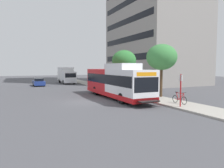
{
  "coord_description": "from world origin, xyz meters",
  "views": [
    {
      "loc": [
        -5.83,
        -18.86,
        3.28
      ],
      "look_at": [
        2.9,
        0.26,
        1.6
      ],
      "focal_mm": 33.8,
      "sensor_mm": 36.0,
      "label": 1
    }
  ],
  "objects_px": {
    "street_tree_mid_block": "(124,60)",
    "box_truck_background": "(66,75)",
    "bus_stop_sign_pole": "(181,88)",
    "parked_car_far_lane": "(39,82)",
    "transit_bus": "(116,82)",
    "street_tree_near_stop": "(162,57)",
    "bicycle_parked": "(179,99)"
  },
  "relations": [
    {
      "from": "bicycle_parked",
      "to": "transit_bus",
      "type": "bearing_deg",
      "value": 118.13
    },
    {
      "from": "transit_bus",
      "to": "parked_car_far_lane",
      "type": "xyz_separation_m",
      "value": [
        -6.03,
        19.0,
        -1.04
      ]
    },
    {
      "from": "transit_bus",
      "to": "parked_car_far_lane",
      "type": "distance_m",
      "value": 19.96
    },
    {
      "from": "transit_bus",
      "to": "street_tree_near_stop",
      "type": "height_order",
      "value": "street_tree_near_stop"
    },
    {
      "from": "transit_bus",
      "to": "bus_stop_sign_pole",
      "type": "relative_size",
      "value": 4.71
    },
    {
      "from": "bicycle_parked",
      "to": "box_truck_background",
      "type": "relative_size",
      "value": 0.25
    },
    {
      "from": "bicycle_parked",
      "to": "box_truck_background",
      "type": "distance_m",
      "value": 28.78
    },
    {
      "from": "street_tree_near_stop",
      "to": "transit_bus",
      "type": "bearing_deg",
      "value": 156.4
    },
    {
      "from": "bus_stop_sign_pole",
      "to": "bicycle_parked",
      "type": "xyz_separation_m",
      "value": [
        0.96,
        1.15,
        -1.09
      ]
    },
    {
      "from": "street_tree_near_stop",
      "to": "box_truck_background",
      "type": "height_order",
      "value": "street_tree_near_stop"
    },
    {
      "from": "transit_bus",
      "to": "street_tree_near_stop",
      "type": "relative_size",
      "value": 2.2
    },
    {
      "from": "box_truck_background",
      "to": "bus_stop_sign_pole",
      "type": "bearing_deg",
      "value": -85.02
    },
    {
      "from": "bicycle_parked",
      "to": "street_tree_mid_block",
      "type": "xyz_separation_m",
      "value": [
        0.6,
        11.47,
        3.62
      ]
    },
    {
      "from": "street_tree_near_stop",
      "to": "box_truck_background",
      "type": "relative_size",
      "value": 0.79
    },
    {
      "from": "street_tree_near_stop",
      "to": "parked_car_far_lane",
      "type": "bearing_deg",
      "value": 116.49
    },
    {
      "from": "bicycle_parked",
      "to": "parked_car_far_lane",
      "type": "xyz_separation_m",
      "value": [
        -9.24,
        25.0,
        0.1
      ]
    },
    {
      "from": "bus_stop_sign_pole",
      "to": "parked_car_far_lane",
      "type": "relative_size",
      "value": 0.58
    },
    {
      "from": "bus_stop_sign_pole",
      "to": "street_tree_mid_block",
      "type": "height_order",
      "value": "street_tree_mid_block"
    },
    {
      "from": "street_tree_mid_block",
      "to": "parked_car_far_lane",
      "type": "height_order",
      "value": "street_tree_mid_block"
    },
    {
      "from": "bicycle_parked",
      "to": "street_tree_near_stop",
      "type": "xyz_separation_m",
      "value": [
        1.18,
        4.09,
        3.76
      ]
    },
    {
      "from": "transit_bus",
      "to": "bus_stop_sign_pole",
      "type": "bearing_deg",
      "value": -72.57
    },
    {
      "from": "bus_stop_sign_pole",
      "to": "bicycle_parked",
      "type": "distance_m",
      "value": 1.85
    },
    {
      "from": "bicycle_parked",
      "to": "street_tree_mid_block",
      "type": "height_order",
      "value": "street_tree_mid_block"
    },
    {
      "from": "transit_bus",
      "to": "street_tree_near_stop",
      "type": "xyz_separation_m",
      "value": [
        4.39,
        -1.92,
        2.62
      ]
    },
    {
      "from": "transit_bus",
      "to": "bus_stop_sign_pole",
      "type": "distance_m",
      "value": 7.5
    },
    {
      "from": "transit_bus",
      "to": "bus_stop_sign_pole",
      "type": "height_order",
      "value": "transit_bus"
    },
    {
      "from": "parked_car_far_lane",
      "to": "bus_stop_sign_pole",
      "type": "bearing_deg",
      "value": -72.44
    },
    {
      "from": "street_tree_mid_block",
      "to": "box_truck_background",
      "type": "bearing_deg",
      "value": 103.66
    },
    {
      "from": "street_tree_near_stop",
      "to": "parked_car_far_lane",
      "type": "distance_m",
      "value": 23.65
    },
    {
      "from": "bicycle_parked",
      "to": "box_truck_background",
      "type": "bearing_deg",
      "value": 97.09
    },
    {
      "from": "street_tree_near_stop",
      "to": "street_tree_mid_block",
      "type": "distance_m",
      "value": 7.41
    },
    {
      "from": "transit_bus",
      "to": "street_tree_mid_block",
      "type": "relative_size",
      "value": 2.25
    }
  ]
}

